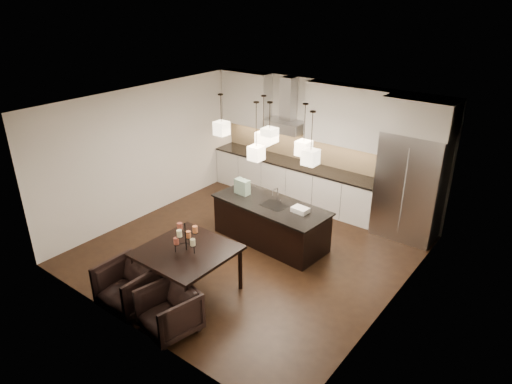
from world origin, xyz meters
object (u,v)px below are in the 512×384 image
Objects in this scene: refrigerator at (410,186)px; armchair_left at (128,286)px; dining_table at (188,271)px; armchair_right at (169,311)px; island_body at (271,223)px.

armchair_left is at bearing -117.91° from refrigerator.
dining_table is 0.95m from armchair_left.
refrigerator is at bearing 83.48° from armchair_right.
armchair_right is (0.92, -0.00, -0.03)m from armchair_left.
refrigerator is 2.83× the size of armchair_right.
dining_table is at bearing 130.15° from armchair_right.
dining_table reaches higher than armchair_right.
refrigerator is 5.15m from armchair_right.
island_body is at bearing 79.23° from armchair_left.
refrigerator reaches higher than dining_table.
armchair_left is at bearing -120.71° from dining_table.
armchair_right is (-1.64, -4.83, -0.73)m from refrigerator.
refrigerator is 4.57m from dining_table.
armchair_left reaches higher than armchair_right.
armchair_right is (0.35, -2.97, -0.05)m from island_body.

